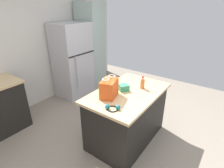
# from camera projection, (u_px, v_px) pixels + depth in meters

# --- Properties ---
(ground) EXTENTS (6.47, 6.47, 0.00)m
(ground) POSITION_uv_depth(u_px,v_px,m) (128.00, 150.00, 2.82)
(ground) COLOR gray
(back_wall) EXTENTS (5.39, 0.13, 2.77)m
(back_wall) POSITION_uv_depth(u_px,v_px,m) (23.00, 43.00, 3.58)
(back_wall) COLOR silver
(back_wall) RESTS_ON ground
(kitchen_island) EXTENTS (1.37, 0.86, 0.88)m
(kitchen_island) POSITION_uv_depth(u_px,v_px,m) (127.00, 116.00, 2.89)
(kitchen_island) COLOR black
(kitchen_island) RESTS_ON ground
(refrigerator) EXTENTS (0.80, 0.68, 1.74)m
(refrigerator) POSITION_uv_depth(u_px,v_px,m) (73.00, 61.00, 4.24)
(refrigerator) COLOR #B7B7BC
(refrigerator) RESTS_ON ground
(tall_cabinet) EXTENTS (0.48, 0.61, 2.17)m
(tall_cabinet) POSITION_uv_depth(u_px,v_px,m) (91.00, 47.00, 4.64)
(tall_cabinet) COLOR #9EB2A8
(tall_cabinet) RESTS_ON ground
(shopping_bag) EXTENTS (0.34, 0.27, 0.30)m
(shopping_bag) POSITION_uv_depth(u_px,v_px,m) (109.00, 88.00, 2.52)
(shopping_bag) COLOR #DB511E
(shopping_bag) RESTS_ON kitchen_island
(small_box) EXTENTS (0.19, 0.19, 0.10)m
(small_box) POSITION_uv_depth(u_px,v_px,m) (124.00, 87.00, 2.74)
(small_box) COLOR #388E66
(small_box) RESTS_ON kitchen_island
(bottle) EXTENTS (0.07, 0.07, 0.21)m
(bottle) POSITION_uv_depth(u_px,v_px,m) (142.00, 83.00, 2.78)
(bottle) COLOR #C66633
(bottle) RESTS_ON kitchen_island
(ear_defenders) EXTENTS (0.20, 0.20, 0.06)m
(ear_defenders) POSITION_uv_depth(u_px,v_px,m) (113.00, 108.00, 2.25)
(ear_defenders) COLOR black
(ear_defenders) RESTS_ON kitchen_island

